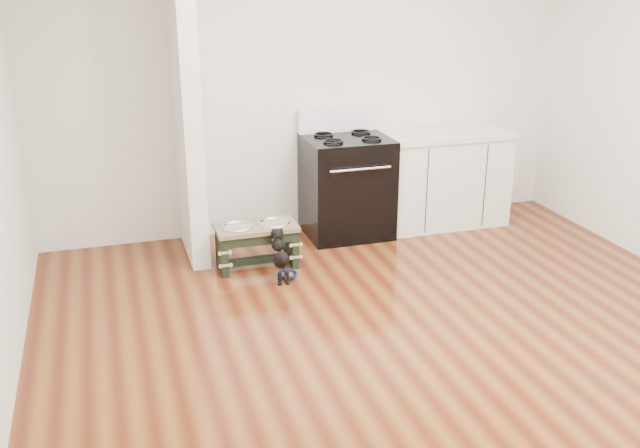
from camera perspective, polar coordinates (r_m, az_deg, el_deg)
The scene contains 8 objects.
ground at distance 4.84m, azimuth 7.82°, elevation -9.75°, with size 5.00×5.00×0.00m, color #4D1E0D.
room_shell at distance 4.28m, azimuth 8.85°, elevation 9.45°, with size 5.00×5.00×5.00m.
partition_wall at distance 6.00m, azimuth -10.69°, elevation 9.75°, with size 0.15×0.80×2.70m, color silver.
oven_range at distance 6.58m, azimuth 2.14°, elevation 3.16°, with size 0.76×0.69×1.14m.
cabinet_run at distance 6.98m, azimuth 9.72°, elevation 3.66°, with size 1.24×0.64×0.91m.
dog_feeder at distance 5.92m, azimuth -5.09°, elevation -1.07°, with size 0.67×0.36×0.38m.
puppy at distance 5.68m, azimuth -3.22°, elevation -2.37°, with size 0.12×0.35×0.41m.
floor_bowl at distance 5.78m, azimuth -2.62°, elevation -4.13°, with size 0.16×0.16×0.05m.
Camera 1 is at (-1.86, -3.77, 2.39)m, focal length 40.00 mm.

